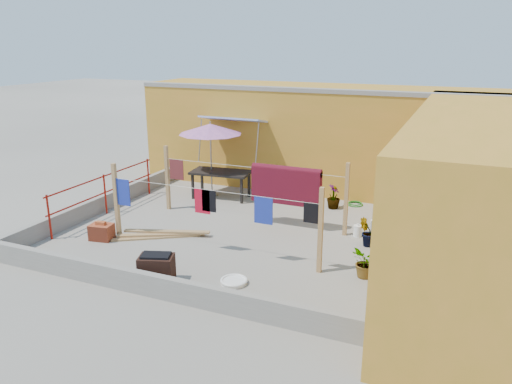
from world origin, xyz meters
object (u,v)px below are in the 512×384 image
brazier (157,269)px  white_basin (234,281)px  plant_back_a (276,187)px  green_hose (355,204)px  patio_umbrella (210,129)px  water_jug_b (374,225)px  water_jug_a (357,231)px  brick_stack (102,232)px  outdoor_table (221,174)px

brazier → white_basin: brazier is taller
plant_back_a → brazier: bearing=-92.3°
brazier → green_hose: bearing=68.2°
patio_umbrella → water_jug_b: bearing=-11.4°
water_jug_a → brick_stack: bearing=-155.0°
patio_umbrella → brick_stack: (-0.75, -4.15, -1.84)m
brick_stack → water_jug_a: 6.11m
outdoor_table → brazier: size_ratio=2.39×
patio_umbrella → water_jug_b: size_ratio=7.86×
plant_back_a → water_jug_a: bearing=-34.1°
brick_stack → water_jug_a: bearing=25.0°
patio_umbrella → brazier: 6.00m
brazier → green_hose: size_ratio=1.65×
outdoor_table → brazier: bearing=-76.0°
white_basin → green_hose: white_basin is taller
brick_stack → water_jug_a: (5.53, 2.58, -0.05)m
brick_stack → outdoor_table: bearing=74.8°
green_hose → water_jug_a: bearing=-76.3°
patio_umbrella → green_hose: bearing=10.8°
water_jug_b → brazier: bearing=-127.3°
patio_umbrella → white_basin: patio_umbrella is taller
brazier → brick_stack: bearing=151.4°
brazier → plant_back_a: plant_back_a is taller
outdoor_table → white_basin: size_ratio=3.41×
outdoor_table → green_hose: size_ratio=3.93×
patio_umbrella → plant_back_a: patio_umbrella is taller
water_jug_b → plant_back_a: plant_back_a is taller
water_jug_b → patio_umbrella: bearing=168.6°
outdoor_table → patio_umbrella: bearing=166.7°
water_jug_b → brick_stack: bearing=-151.9°
brick_stack → green_hose: 7.01m
outdoor_table → white_basin: 5.63m
white_basin → water_jug_b: water_jug_b is taller
brazier → plant_back_a: (0.24, 5.85, 0.09)m
brick_stack → water_jug_b: brick_stack is taller
outdoor_table → brick_stack: 4.24m
white_basin → plant_back_a: plant_back_a is taller
water_jug_a → green_hose: 2.44m
white_basin → brick_stack: bearing=168.3°
water_jug_a → plant_back_a: size_ratio=0.42×
green_hose → plant_back_a: bearing=-169.2°
patio_umbrella → plant_back_a: 2.57m
outdoor_table → water_jug_b: outdoor_table is taller
brick_stack → plant_back_a: bearing=59.2°
plant_back_a → water_jug_b: bearing=-23.9°
brazier → white_basin: (1.40, 0.54, -0.24)m
brick_stack → brazier: (2.45, -1.33, 0.09)m
green_hose → plant_back_a: 2.34m
water_jug_a → outdoor_table: bearing=161.5°
patio_umbrella → brick_stack: patio_umbrella is taller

